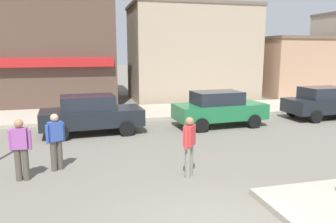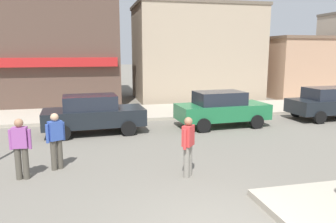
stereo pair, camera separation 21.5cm
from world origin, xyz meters
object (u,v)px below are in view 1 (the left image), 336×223
object	(u,v)px
parked_car_second	(219,108)
pedestrian_kerb_side	(56,140)
parked_car_third	(325,102)
parked_car_nearest	(91,114)
pedestrian_crossing_near	(189,145)
pedestrian_crossing_far	(21,148)

from	to	relation	value
parked_car_second	pedestrian_kerb_side	size ratio (longest dim) A/B	2.55
pedestrian_kerb_side	parked_car_third	bearing A→B (deg)	19.33
parked_car_nearest	pedestrian_kerb_side	world-z (taller)	pedestrian_kerb_side
pedestrian_crossing_near	parked_car_second	bearing A→B (deg)	59.67
parked_car_nearest	pedestrian_crossing_near	world-z (taller)	pedestrian_crossing_near
parked_car_third	pedestrian_crossing_near	xyz separation A→B (m)	(-8.92, -5.69, 0.06)
pedestrian_crossing_near	pedestrian_crossing_far	bearing A→B (deg)	169.34
parked_car_second	pedestrian_crossing_far	bearing A→B (deg)	-148.25
pedestrian_crossing_far	pedestrian_crossing_near	bearing A→B (deg)	-10.66
parked_car_third	pedestrian_crossing_near	size ratio (longest dim) A/B	2.53
pedestrian_kerb_side	pedestrian_crossing_far	bearing A→B (deg)	-145.08
parked_car_nearest	pedestrian_crossing_near	xyz separation A→B (m)	(2.38, -5.40, 0.06)
parked_car_second	pedestrian_crossing_far	size ratio (longest dim) A/B	2.55
pedestrian_crossing_near	parked_car_third	bearing A→B (deg)	32.56
parked_car_nearest	pedestrian_crossing_near	bearing A→B (deg)	-66.18
parked_car_third	pedestrian_crossing_near	world-z (taller)	pedestrian_crossing_near
parked_car_nearest	parked_car_second	distance (m)	5.52
parked_car_third	pedestrian_kerb_side	size ratio (longest dim) A/B	2.53
parked_car_nearest	pedestrian_kerb_side	bearing A→B (deg)	-104.59
pedestrian_crossing_far	pedestrian_kerb_side	xyz separation A→B (m)	(0.81, 0.56, 0.00)
parked_car_second	parked_car_third	world-z (taller)	same
parked_car_nearest	pedestrian_crossing_near	distance (m)	5.90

